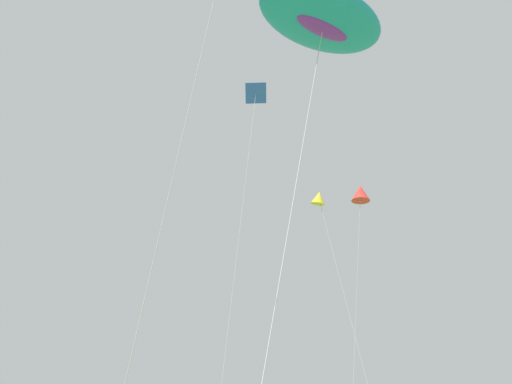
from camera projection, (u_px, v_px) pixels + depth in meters
big_show_kite at (316, 16)px, 19.01m from camera, size 10.83×2.88×15.75m
small_kite_delta_white at (319, 200)px, 22.17m from camera, size 1.96×1.72×11.28m
small_kite_streamer_purple at (254, 105)px, 30.33m from camera, size 3.61×1.79×20.17m
small_kite_diamond_red at (360, 194)px, 29.52m from camera, size 2.06×1.54×14.67m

